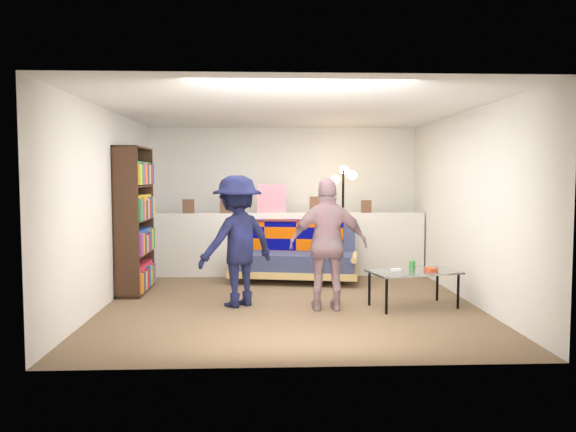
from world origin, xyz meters
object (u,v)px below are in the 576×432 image
object	(u,v)px
floor_lamp	(344,198)
person_right	(328,244)
bookshelf	(134,225)
futon_sofa	(296,256)
person_left	(237,241)
coffee_table	(414,273)

from	to	relation	value
floor_lamp	person_right	size ratio (longest dim) A/B	1.12
bookshelf	floor_lamp	size ratio (longest dim) A/B	1.13
bookshelf	futon_sofa	bearing A→B (deg)	17.54
futon_sofa	person_right	size ratio (longest dim) A/B	1.29
person_right	floor_lamp	bearing A→B (deg)	-101.16
futon_sofa	bookshelf	world-z (taller)	bookshelf
futon_sofa	person_left	distance (m)	1.84
bookshelf	coffee_table	bearing A→B (deg)	-16.50
futon_sofa	person_right	xyz separation A→B (m)	(0.28, -1.86, 0.40)
futon_sofa	coffee_table	world-z (taller)	futon_sofa
futon_sofa	person_left	xyz separation A→B (m)	(-0.80, -1.61, 0.42)
futon_sofa	person_right	distance (m)	1.93
floor_lamp	person_right	xyz separation A→B (m)	(-0.47, -2.07, -0.46)
futon_sofa	person_right	world-z (taller)	person_right
person_left	person_right	xyz separation A→B (m)	(1.08, -0.26, -0.01)
floor_lamp	bookshelf	bearing A→B (deg)	-163.01
person_right	person_left	bearing A→B (deg)	-11.79
bookshelf	floor_lamp	bearing A→B (deg)	16.99
floor_lamp	person_left	distance (m)	2.42
person_left	person_right	bearing A→B (deg)	129.49
person_left	floor_lamp	bearing A→B (deg)	-167.66
bookshelf	person_right	size ratio (longest dim) A/B	1.26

